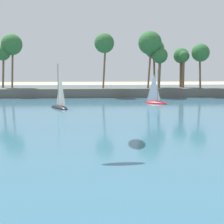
# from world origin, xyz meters

# --- Properties ---
(sea) EXTENTS (220.00, 100.94, 0.06)m
(sea) POSITION_xyz_m (0.00, 59.96, 0.03)
(sea) COLOR #386B84
(sea) RESTS_ON ground
(palm_headland) EXTENTS (84.08, 7.00, 13.40)m
(palm_headland) POSITION_xyz_m (3.39, 70.43, 4.81)
(palm_headland) COLOR #605B54
(palm_headland) RESTS_ON ground
(sailboat_near_shore) EXTENTS (3.72, 5.02, 7.15)m
(sailboat_near_shore) POSITION_xyz_m (-3.15, 50.95, 0.71)
(sailboat_near_shore) COLOR black
(sailboat_near_shore) RESTS_ON sea
(sailboat_mid_bay) EXTENTS (4.11, 3.59, 6.12)m
(sailboat_mid_bay) POSITION_xyz_m (12.42, 56.74, 0.61)
(sailboat_mid_bay) COLOR red
(sailboat_mid_bay) RESTS_ON sea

